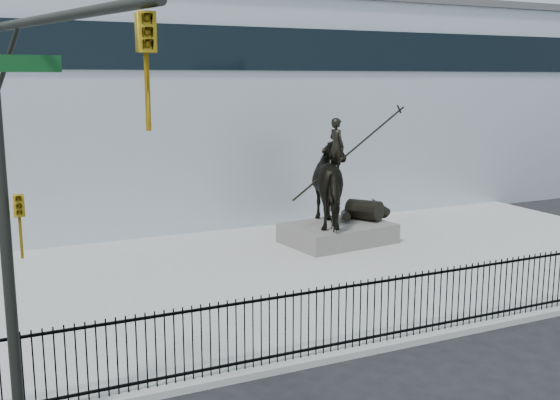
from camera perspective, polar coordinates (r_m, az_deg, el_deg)
name	(u,v)px	position (r m, az deg, el deg)	size (l,w,h in m)	color
ground	(393,375)	(13.89, 9.81, -14.80)	(120.00, 120.00, 0.00)	black
plaza	(257,278)	(19.59, -2.03, -6.78)	(30.00, 12.00, 0.15)	gray
building	(146,109)	(31.12, -11.63, 7.74)	(44.00, 14.00, 9.00)	#B7BCC7
picket_fence	(361,313)	(14.49, 7.06, -9.75)	(22.10, 0.10, 1.50)	black
statue_plinth	(338,233)	(23.37, 5.05, -2.90)	(3.63, 2.49, 0.68)	#56534F
equestrian_statue	(340,184)	(23.06, 5.25, 1.39)	(4.63, 3.13, 3.94)	black
traffic_signal_left	(25,215)	(9.79, -21.31, -1.26)	(1.52, 4.84, 7.00)	black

